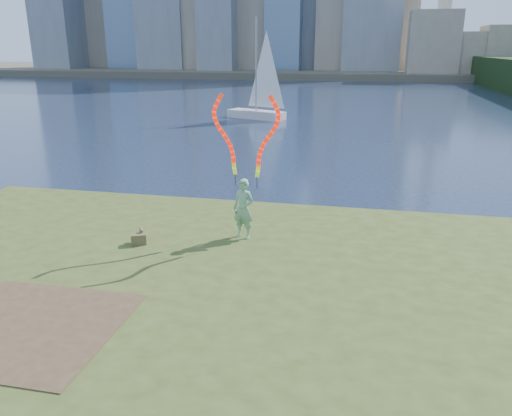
# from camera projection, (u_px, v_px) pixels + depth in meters

# --- Properties ---
(ground) EXTENTS (320.00, 320.00, 0.00)m
(ground) POSITION_uv_depth(u_px,v_px,m) (204.00, 295.00, 11.58)
(ground) COLOR #17233B
(ground) RESTS_ON ground
(grassy_knoll) EXTENTS (20.00, 18.00, 0.80)m
(grassy_knoll) POSITION_uv_depth(u_px,v_px,m) (166.00, 336.00, 9.34)
(grassy_knoll) COLOR #384719
(grassy_knoll) RESTS_ON ground
(dirt_patch) EXTENTS (3.20, 3.00, 0.02)m
(dirt_patch) POSITION_uv_depth(u_px,v_px,m) (27.00, 326.00, 8.79)
(dirt_patch) COLOR #47331E
(dirt_patch) RESTS_ON grassy_knoll
(far_shore) EXTENTS (320.00, 40.00, 1.20)m
(far_shore) POSITION_uv_depth(u_px,v_px,m) (348.00, 72.00, 99.77)
(far_shore) COLOR #514C3C
(far_shore) RESTS_ON ground
(woman_with_ribbons) EXTENTS (1.96, 0.63, 3.95)m
(woman_with_ribbons) POSITION_uv_depth(u_px,v_px,m) (244.00, 184.00, 12.50)
(woman_with_ribbons) COLOR #15651B
(woman_with_ribbons) RESTS_ON grassy_knoll
(canvas_bag) EXTENTS (0.44, 0.49, 0.35)m
(canvas_bag) POSITION_uv_depth(u_px,v_px,m) (139.00, 238.00, 12.46)
(canvas_bag) COLOR brown
(canvas_bag) RESTS_ON grassy_knoll
(sailboat) EXTENTS (4.98, 3.32, 7.68)m
(sailboat) POSITION_uv_depth(u_px,v_px,m) (259.00, 102.00, 39.40)
(sailboat) COLOR silver
(sailboat) RESTS_ON ground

